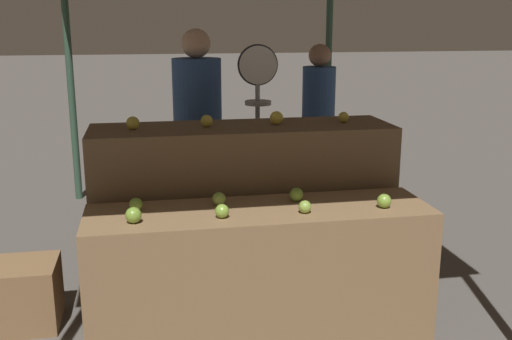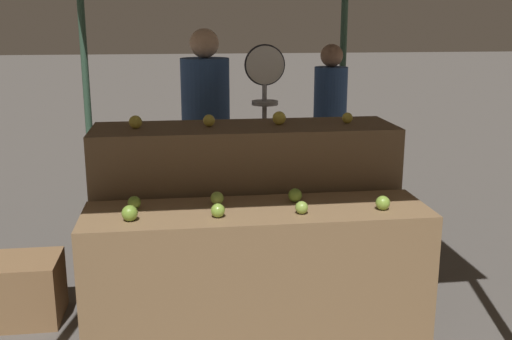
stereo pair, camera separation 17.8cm
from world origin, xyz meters
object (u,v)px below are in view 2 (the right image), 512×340
person_vendor_at_scale (206,123)px  person_customer_left (330,116)px  wooden_crate_side (28,289)px  produce_scale (265,102)px

person_vendor_at_scale → person_customer_left: size_ratio=1.10×
person_customer_left → person_vendor_at_scale: bearing=40.8°
person_vendor_at_scale → wooden_crate_side: size_ratio=4.42×
person_customer_left → produce_scale: bearing=62.8°
produce_scale → person_customer_left: size_ratio=1.02×
person_customer_left → wooden_crate_side: (-2.36, -1.90, -0.72)m
produce_scale → person_vendor_at_scale: size_ratio=0.94×
person_customer_left → wooden_crate_side: person_customer_left is taller
person_customer_left → wooden_crate_side: size_ratio=4.04×
person_vendor_at_scale → person_customer_left: 1.37m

